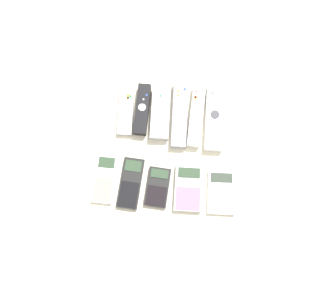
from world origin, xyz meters
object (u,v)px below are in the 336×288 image
object	(u,v)px
remote_4	(196,116)
calculator_0	(105,179)
remote_3	(180,115)
calculator_1	(131,183)
remote_5	(214,118)
calculator_3	(188,188)
remote_1	(142,109)
remote_0	(126,109)
remote_2	(160,113)
calculator_2	(158,187)
calculator_4	(221,192)

from	to	relation	value
remote_4	calculator_0	size ratio (longest dim) A/B	1.34
remote_3	calculator_1	size ratio (longest dim) A/B	1.37
remote_5	calculator_3	bearing A→B (deg)	-107.40
remote_1	remote_4	bearing A→B (deg)	-2.78
remote_0	calculator_1	size ratio (longest dim) A/B	1.11
remote_1	remote_2	bearing A→B (deg)	-7.00
remote_1	calculator_1	size ratio (longest dim) A/B	1.05
remote_4	calculator_2	xyz separation A→B (m)	(-0.10, -0.23, -0.01)
calculator_0	calculator_2	bearing A→B (deg)	-3.10
calculator_4	remote_5	bearing A→B (deg)	95.95
calculator_4	calculator_2	bearing A→B (deg)	177.61
remote_0	calculator_0	distance (m)	0.23
remote_0	calculator_0	world-z (taller)	remote_0
remote_2	calculator_2	bearing A→B (deg)	-88.97
calculator_2	calculator_4	bearing A→B (deg)	3.59
remote_2	calculator_2	world-z (taller)	remote_2
calculator_3	remote_3	bearing A→B (deg)	99.42
remote_3	remote_5	xyz separation A→B (m)	(0.11, -0.00, -0.00)
remote_0	calculator_1	world-z (taller)	remote_0
calculator_0	calculator_4	distance (m)	0.36
remote_2	remote_3	world-z (taller)	remote_2
calculator_4	remote_3	bearing A→B (deg)	119.32
remote_0	calculator_0	xyz separation A→B (m)	(-0.04, -0.23, -0.00)
remote_2	calculator_0	size ratio (longest dim) A/B	1.16
remote_4	calculator_4	size ratio (longest dim) A/B	1.48
calculator_1	calculator_3	world-z (taller)	calculator_3
remote_2	calculator_2	distance (m)	0.23
remote_0	calculator_2	bearing A→B (deg)	-65.40
remote_0	remote_3	world-z (taller)	remote_3
remote_1	calculator_0	distance (m)	0.25
remote_2	remote_3	size ratio (longest dim) A/B	0.80
remote_1	remote_4	distance (m)	0.17
remote_2	calculator_4	bearing A→B (deg)	-50.45
remote_5	calculator_4	size ratio (longest dim) A/B	1.60
calculator_0	calculator_2	xyz separation A→B (m)	(0.16, -0.01, 0.00)
remote_1	remote_2	distance (m)	0.06
remote_5	calculator_4	xyz separation A→B (m)	(0.04, -0.23, -0.01)
remote_0	calculator_1	xyz separation A→B (m)	(0.04, -0.24, -0.00)
remote_4	calculator_3	world-z (taller)	remote_4
remote_1	calculator_1	world-z (taller)	remote_1
remote_5	calculator_4	distance (m)	0.24
remote_5	calculator_0	bearing A→B (deg)	-146.86
remote_0	remote_1	distance (m)	0.05
calculator_0	calculator_3	bearing A→B (deg)	-0.77
remote_4	calculator_0	distance (m)	0.35
remote_1	calculator_3	bearing A→B (deg)	-55.29
calculator_1	calculator_4	size ratio (longest dim) A/B	1.17
remote_1	calculator_2	size ratio (longest dim) A/B	1.33
remote_5	calculator_1	distance (m)	0.33
remote_5	calculator_3	distance (m)	0.24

